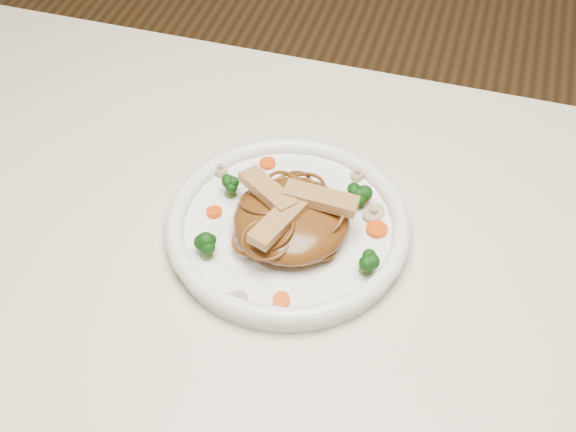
# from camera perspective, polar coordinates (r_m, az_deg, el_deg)

# --- Properties ---
(table) EXTENTS (1.20, 0.80, 0.75)m
(table) POSITION_cam_1_polar(r_m,az_deg,el_deg) (0.82, 2.37, -11.55)
(table) COLOR beige
(table) RESTS_ON ground
(plate) EXTENTS (0.27, 0.27, 0.02)m
(plate) POSITION_cam_1_polar(r_m,az_deg,el_deg) (0.79, 0.00, -1.07)
(plate) COLOR white
(plate) RESTS_ON table
(noodle_mound) EXTENTS (0.13, 0.13, 0.04)m
(noodle_mound) POSITION_cam_1_polar(r_m,az_deg,el_deg) (0.77, 0.27, -0.28)
(noodle_mound) COLOR brown
(noodle_mound) RESTS_ON plate
(chicken_a) EXTENTS (0.08, 0.03, 0.01)m
(chicken_a) POSITION_cam_1_polar(r_m,az_deg,el_deg) (0.76, 2.52, 1.36)
(chicken_a) COLOR tan
(chicken_a) RESTS_ON noodle_mound
(chicken_b) EXTENTS (0.07, 0.06, 0.01)m
(chicken_b) POSITION_cam_1_polar(r_m,az_deg,el_deg) (0.76, -1.56, 1.96)
(chicken_b) COLOR tan
(chicken_b) RESTS_ON noodle_mound
(chicken_c) EXTENTS (0.04, 0.08, 0.01)m
(chicken_c) POSITION_cam_1_polar(r_m,az_deg,el_deg) (0.73, -0.80, -0.45)
(chicken_c) COLOR tan
(chicken_c) RESTS_ON noodle_mound
(broccoli_0) EXTENTS (0.03, 0.03, 0.03)m
(broccoli_0) POSITION_cam_1_polar(r_m,az_deg,el_deg) (0.80, 5.47, 1.64)
(broccoli_0) COLOR #0E3C0C
(broccoli_0) RESTS_ON plate
(broccoli_1) EXTENTS (0.03, 0.03, 0.03)m
(broccoli_1) POSITION_cam_1_polar(r_m,az_deg,el_deg) (0.81, -4.49, 2.44)
(broccoli_1) COLOR #0E3C0C
(broccoli_1) RESTS_ON plate
(broccoli_2) EXTENTS (0.03, 0.03, 0.03)m
(broccoli_2) POSITION_cam_1_polar(r_m,az_deg,el_deg) (0.75, -6.35, -2.21)
(broccoli_2) COLOR #0E3C0C
(broccoli_2) RESTS_ON plate
(broccoli_3) EXTENTS (0.03, 0.03, 0.03)m
(broccoli_3) POSITION_cam_1_polar(r_m,az_deg,el_deg) (0.74, 5.99, -3.46)
(broccoli_3) COLOR #0E3C0C
(broccoli_3) RESTS_ON plate
(carrot_0) EXTENTS (0.02, 0.02, 0.00)m
(carrot_0) POSITION_cam_1_polar(r_m,az_deg,el_deg) (0.82, 5.67, 1.66)
(carrot_0) COLOR #E94C08
(carrot_0) RESTS_ON plate
(carrot_1) EXTENTS (0.02, 0.02, 0.00)m
(carrot_1) POSITION_cam_1_polar(r_m,az_deg,el_deg) (0.80, -5.68, 0.32)
(carrot_1) COLOR #E94C08
(carrot_1) RESTS_ON plate
(carrot_2) EXTENTS (0.03, 0.03, 0.00)m
(carrot_2) POSITION_cam_1_polar(r_m,az_deg,el_deg) (0.78, 6.83, -1.01)
(carrot_2) COLOR #E94C08
(carrot_2) RESTS_ON plate
(carrot_3) EXTENTS (0.02, 0.02, 0.00)m
(carrot_3) POSITION_cam_1_polar(r_m,az_deg,el_deg) (0.85, -1.58, 4.07)
(carrot_3) COLOR #E94C08
(carrot_3) RESTS_ON plate
(carrot_4) EXTENTS (0.02, 0.02, 0.00)m
(carrot_4) POSITION_cam_1_polar(r_m,az_deg,el_deg) (0.72, -0.50, -6.44)
(carrot_4) COLOR #E94C08
(carrot_4) RESTS_ON plate
(mushroom_0) EXTENTS (0.03, 0.03, 0.01)m
(mushroom_0) POSITION_cam_1_polar(r_m,az_deg,el_deg) (0.72, -3.99, -6.36)
(mushroom_0) COLOR #C8B296
(mushroom_0) RESTS_ON plate
(mushroom_1) EXTENTS (0.04, 0.04, 0.01)m
(mushroom_1) POSITION_cam_1_polar(r_m,az_deg,el_deg) (0.80, 6.56, 0.19)
(mushroom_1) COLOR #C8B296
(mushroom_1) RESTS_ON plate
(mushroom_2) EXTENTS (0.03, 0.03, 0.01)m
(mushroom_2) POSITION_cam_1_polar(r_m,az_deg,el_deg) (0.84, -5.19, 3.53)
(mushroom_2) COLOR #C8B296
(mushroom_2) RESTS_ON plate
(mushroom_3) EXTENTS (0.02, 0.02, 0.01)m
(mushroom_3) POSITION_cam_1_polar(r_m,az_deg,el_deg) (0.84, 5.34, 3.17)
(mushroom_3) COLOR #C8B296
(mushroom_3) RESTS_ON plate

